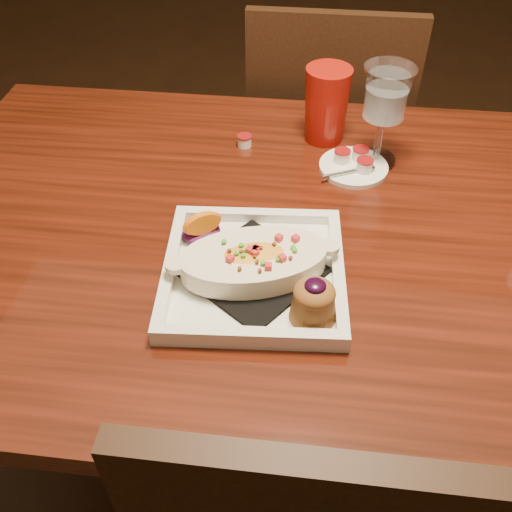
# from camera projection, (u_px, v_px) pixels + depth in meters

# --- Properties ---
(floor) EXTENTS (7.00, 7.00, 0.00)m
(floor) POSITION_uv_depth(u_px,v_px,m) (300.00, 446.00, 1.50)
(floor) COLOR black
(floor) RESTS_ON ground
(table) EXTENTS (1.50, 0.90, 0.75)m
(table) POSITION_uv_depth(u_px,v_px,m) (319.00, 271.00, 1.04)
(table) COLOR #5E1B0D
(table) RESTS_ON floor
(chair_far) EXTENTS (0.42, 0.42, 0.93)m
(chair_far) POSITION_uv_depth(u_px,v_px,m) (324.00, 149.00, 1.60)
(chair_far) COLOR black
(chair_far) RESTS_ON floor
(plate) EXTENTS (0.30, 0.30, 0.08)m
(plate) POSITION_uv_depth(u_px,v_px,m) (258.00, 269.00, 0.87)
(plate) COLOR white
(plate) RESTS_ON table
(goblet) EXTENTS (0.09, 0.09, 0.20)m
(goblet) POSITION_uv_depth(u_px,v_px,m) (386.00, 99.00, 1.03)
(goblet) COLOR silver
(goblet) RESTS_ON table
(saucer) EXTENTS (0.13, 0.13, 0.09)m
(saucer) POSITION_uv_depth(u_px,v_px,m) (353.00, 165.00, 1.10)
(saucer) COLOR white
(saucer) RESTS_ON table
(creamer_loose) EXTENTS (0.03, 0.03, 0.02)m
(creamer_loose) POSITION_uv_depth(u_px,v_px,m) (244.00, 141.00, 1.16)
(creamer_loose) COLOR white
(creamer_loose) RESTS_ON table
(red_tumbler) EXTENTS (0.09, 0.09, 0.15)m
(red_tumbler) POSITION_uv_depth(u_px,v_px,m) (326.00, 105.00, 1.14)
(red_tumbler) COLOR #AE150C
(red_tumbler) RESTS_ON table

